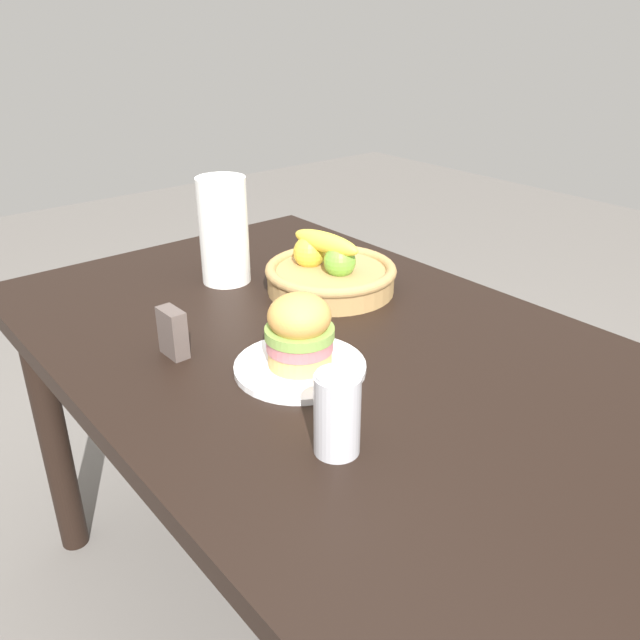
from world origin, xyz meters
TOP-DOWN VIEW (x-y plane):
  - ground_plane at (0.00, 0.00)m, footprint 8.00×8.00m
  - dining_table at (0.00, 0.00)m, footprint 1.40×0.90m
  - plate at (0.06, -0.11)m, footprint 0.23×0.23m
  - sandwich at (0.06, -0.11)m, footprint 0.12×0.12m
  - soda_can at (0.27, -0.21)m, footprint 0.07×0.07m
  - fruit_basket at (-0.18, 0.16)m, footprint 0.29×0.29m
  - paper_towel_roll at (-0.37, 0.01)m, footprint 0.11×0.11m
  - napkin_holder at (-0.13, -0.25)m, footprint 0.06×0.03m

SIDE VIEW (x-z plane):
  - ground_plane at x=0.00m, z-range 0.00..0.00m
  - dining_table at x=0.00m, z-range 0.27..1.02m
  - plate at x=0.06m, z-range 0.75..0.76m
  - fruit_basket at x=-0.18m, z-range 0.72..0.86m
  - napkin_holder at x=-0.13m, z-range 0.75..0.84m
  - soda_can at x=0.27m, z-range 0.75..0.88m
  - sandwich at x=0.06m, z-range 0.76..0.89m
  - paper_towel_roll at x=-0.37m, z-range 0.75..0.99m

